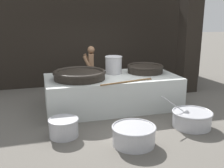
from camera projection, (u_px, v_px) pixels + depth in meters
name	position (u px, v px, depth m)	size (l,w,h in m)	color
ground_plane	(112.00, 107.00, 7.40)	(60.00, 60.00, 0.00)	#666059
back_wall	(91.00, 28.00, 9.50)	(9.22, 0.24, 4.16)	black
support_pillar	(190.00, 29.00, 8.51)	(0.54, 0.54, 4.16)	black
hearth_platform	(112.00, 92.00, 7.29)	(3.59, 1.76, 0.89)	silver
giant_wok_near	(80.00, 74.00, 6.83)	(1.38, 1.38, 0.23)	black
giant_wok_far	(145.00, 68.00, 7.62)	(1.06, 1.06, 0.23)	black
stock_pot	(114.00, 65.00, 7.43)	(0.49, 0.49, 0.50)	#B7B7BC
stirring_paddle	(129.00, 81.00, 6.51)	(1.44, 0.39, 0.04)	brown
cook	(91.00, 69.00, 8.23)	(0.43, 0.62, 1.59)	brown
prep_bowl_vegetables	(192.00, 118.00, 6.02)	(1.17, 0.92, 0.75)	#B7B7BC
prep_bowl_meat	(134.00, 134.00, 5.19)	(0.89, 0.89, 0.39)	#B7B7BC
prep_bowl_extra	(64.00, 127.00, 5.53)	(0.64, 0.64, 0.40)	#B7B7BC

